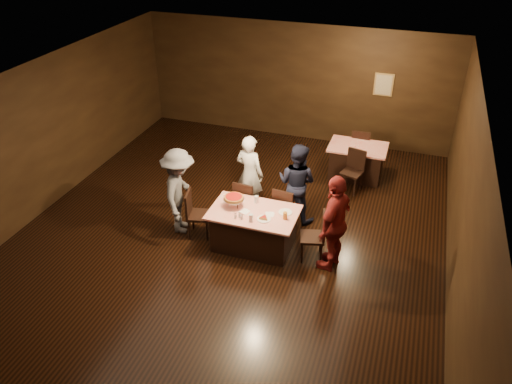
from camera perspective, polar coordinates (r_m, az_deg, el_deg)
room at (r=8.49m, az=-3.84°, el=5.98°), size 10.00×10.04×3.02m
main_table at (r=9.25m, az=-0.25°, el=-4.23°), size 1.60×1.00×0.77m
back_table at (r=11.75m, az=11.40°, el=3.46°), size 1.30×0.90×0.77m
chair_far_left at (r=9.89m, az=-1.05°, el=-0.97°), size 0.45×0.45×0.95m
chair_far_right at (r=9.70m, az=3.42°, el=-1.78°), size 0.47×0.47×0.95m
chair_end_left at (r=9.55m, az=-6.52°, el=-2.54°), size 0.50×0.50×0.95m
chair_end_right at (r=8.97m, az=6.44°, el=-5.05°), size 0.51×0.51×0.95m
chair_back_near at (r=11.09m, az=10.90°, el=2.27°), size 0.51×0.51×0.95m
chair_back_far at (r=12.24m, az=11.88°, el=5.07°), size 0.43×0.43×0.95m
diner_white_jacket at (r=10.07m, az=-0.73°, el=2.07°), size 0.69×0.53×1.68m
diner_navy_hoodie at (r=9.83m, az=4.69°, el=1.07°), size 0.91×0.78×1.65m
diner_grey_knit at (r=9.54m, az=-8.73°, el=0.06°), size 0.90×1.24×1.73m
diner_red_shirt at (r=8.60m, az=8.99°, el=-3.50°), size 0.69×1.14×1.82m
pizza_stand at (r=9.09m, az=-2.55°, el=-0.68°), size 0.38×0.38×0.22m
plate_with_slice at (r=8.81m, az=0.91°, el=-3.02°), size 0.25×0.25×0.06m
plate_empty at (r=9.01m, az=3.37°, el=-2.32°), size 0.25×0.25×0.01m
glass_front_left at (r=8.74m, az=-0.58°, el=-2.96°), size 0.08×0.08×0.14m
glass_amber at (r=8.81m, az=3.34°, el=-2.73°), size 0.08×0.08×0.14m
glass_back at (r=9.24m, az=0.05°, el=-0.85°), size 0.08×0.08×0.14m
condiments at (r=8.83m, az=-1.96°, el=-2.75°), size 0.17×0.10×0.09m
napkin_center at (r=8.95m, az=1.56°, el=-2.57°), size 0.19×0.19×0.01m
napkin_left at (r=9.03m, az=-1.26°, el=-2.23°), size 0.21×0.21×0.01m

